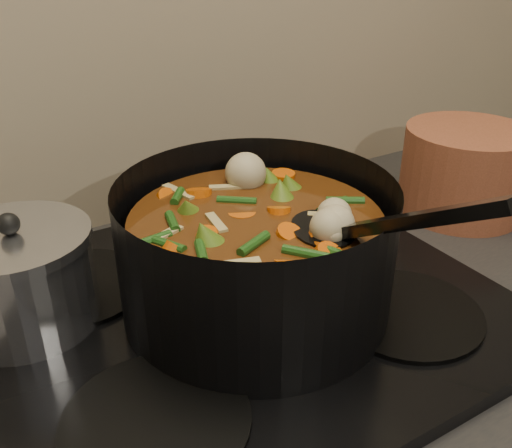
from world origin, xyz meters
TOP-DOWN VIEW (x-y plane):
  - stovetop at (0.00, 1.93)m, footprint 0.62×0.54m
  - stockpot at (0.02, 1.91)m, footprint 0.36×0.45m
  - saucepan at (-0.23, 2.02)m, footprint 0.17×0.17m
  - terracotta_crock at (0.47, 1.99)m, footprint 0.26×0.26m

SIDE VIEW (x-z plane):
  - stovetop at x=0.00m, z-range 0.91..0.93m
  - terracotta_crock at x=0.47m, z-range 0.91..1.05m
  - saucepan at x=-0.23m, z-range 0.92..1.06m
  - stockpot at x=0.02m, z-range 0.89..1.12m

